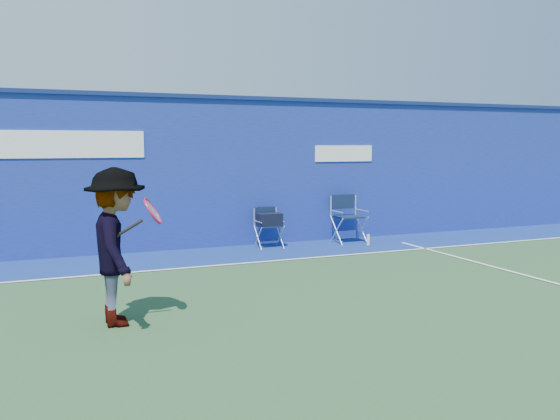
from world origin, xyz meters
name	(u,v)px	position (x,y,z in m)	size (l,w,h in m)	color
ground	(279,316)	(0.00, 0.00, 0.00)	(80.00, 80.00, 0.00)	#2A4D29
stadium_wall	(180,172)	(0.00, 5.20, 1.55)	(24.00, 0.50, 3.08)	navy
out_of_bounds_strip	(195,257)	(0.00, 4.10, 0.00)	(24.00, 1.80, 0.01)	navy
court_lines	(262,303)	(0.00, 0.60, 0.01)	(24.00, 12.00, 0.01)	white
directors_chair_left	(269,231)	(1.66, 4.57, 0.35)	(0.49, 0.45, 0.82)	silver
directors_chair_right	(349,228)	(3.48, 4.52, 0.32)	(0.61, 0.54, 1.02)	silver
water_bottle	(368,240)	(3.68, 4.04, 0.11)	(0.07, 0.07, 0.23)	silver
tennis_player	(117,247)	(-1.86, 0.44, 0.92)	(0.90, 1.19, 1.84)	#EA4738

